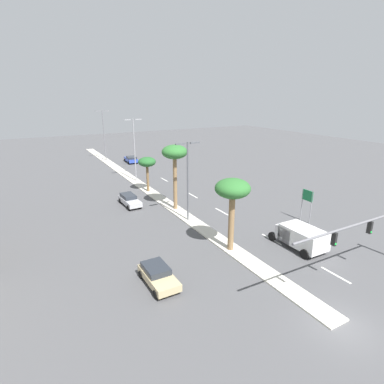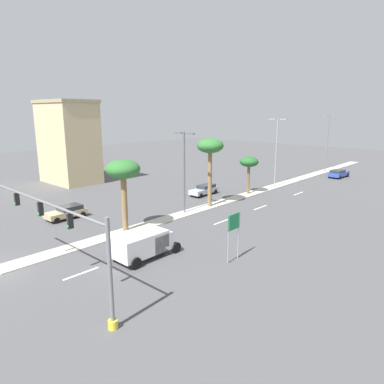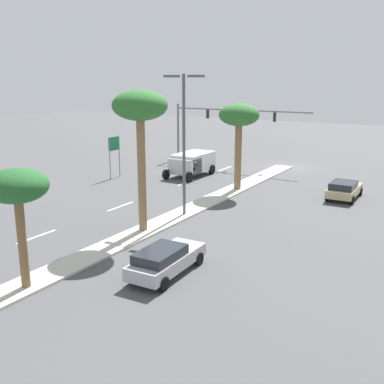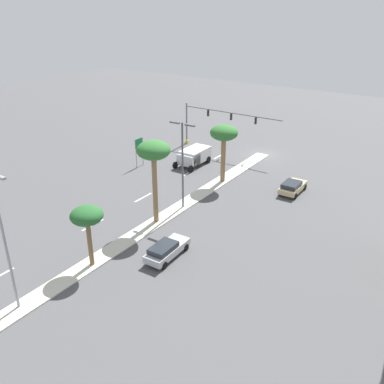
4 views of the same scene
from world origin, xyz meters
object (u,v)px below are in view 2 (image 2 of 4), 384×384
street_lamp_outboard (276,148)px  street_lamp_front (327,139)px  box_truck (144,243)px  palm_tree_leading (210,149)px  sedan_blue_inboard (339,173)px  sedan_silver_front (204,190)px  palm_tree_mid (123,172)px  traffic_signal_gantry (69,239)px  commercial_building (69,142)px  directional_road_sign (234,227)px  palm_tree_center (249,163)px  street_lamp_trailing (184,166)px  sedan_tan_mid (67,212)px

street_lamp_outboard → street_lamp_front: bearing=90.3°
street_lamp_outboard → box_truck: bearing=-79.5°
palm_tree_leading → box_truck: bearing=-69.0°
palm_tree_leading → box_truck: (5.82, -15.14, -5.89)m
sedan_blue_inboard → sedan_silver_front: size_ratio=1.01×
palm_tree_mid → box_truck: 8.15m
box_truck → traffic_signal_gantry: bearing=-74.5°
commercial_building → palm_tree_mid: (26.47, -8.84, -0.76)m
commercial_building → palm_tree_mid: commercial_building is taller
directional_road_sign → box_truck: 7.20m
sedan_silver_front → palm_tree_leading: bearing=-43.6°
traffic_signal_gantry → sedan_silver_front: 29.69m
palm_tree_mid → palm_tree_center: 21.22m
street_lamp_trailing → sedan_tan_mid: 13.75m
palm_tree_leading → street_lamp_outboard: 15.46m
sedan_silver_front → palm_tree_mid: bearing=-75.5°
traffic_signal_gantry → commercial_building: 39.43m
sedan_tan_mid → box_truck: bearing=-4.1°
sedan_tan_mid → traffic_signal_gantry: bearing=-26.9°
palm_tree_leading → directional_road_sign: bearing=-43.6°
palm_tree_leading → palm_tree_center: (-0.29, 8.80, -2.64)m
traffic_signal_gantry → palm_tree_leading: size_ratio=1.87×
palm_tree_leading → street_lamp_outboard: size_ratio=0.80×
commercial_building → street_lamp_trailing: 26.42m
sedan_blue_inboard → palm_tree_center: bearing=-101.8°
palm_tree_mid → palm_tree_leading: palm_tree_leading is taller
commercial_building → sedan_silver_front: (22.12, 7.96, -5.87)m
sedan_silver_front → sedan_tan_mid: bearing=-101.6°
street_lamp_outboard → commercial_building: bearing=-144.8°
directional_road_sign → palm_tree_leading: 16.36m
traffic_signal_gantry → sedan_blue_inboard: bearing=93.8°
sedan_tan_mid → sedan_silver_front: size_ratio=0.92×
directional_road_sign → street_lamp_outboard: street_lamp_outboard is taller
palm_tree_center → street_lamp_outboard: 6.84m
commercial_building → street_lamp_outboard: (26.89, 18.97, -0.49)m
directional_road_sign → palm_tree_leading: size_ratio=0.46×
street_lamp_outboard → sedan_tan_mid: bearing=-106.2°
palm_tree_leading → sedan_silver_front: palm_tree_leading is taller
street_lamp_trailing → street_lamp_front: bearing=89.4°
commercial_building → street_lamp_outboard: size_ratio=1.28×
street_lamp_outboard → box_truck: 31.48m
commercial_building → sedan_tan_mid: 21.95m
traffic_signal_gantry → box_truck: bearing=105.5°
palm_tree_center → traffic_signal_gantry: bearing=-75.4°
street_lamp_trailing → sedan_tan_mid: street_lamp_trailing is taller
street_lamp_outboard → palm_tree_center: bearing=-93.6°
directional_road_sign → palm_tree_center: bearing=120.8°
palm_tree_center → street_lamp_outboard: size_ratio=0.51×
street_lamp_front → sedan_blue_inboard: size_ratio=2.32×
commercial_building → street_lamp_front: size_ratio=1.22×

